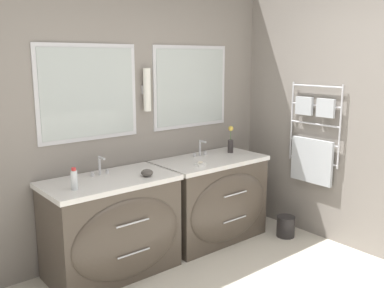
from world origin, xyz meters
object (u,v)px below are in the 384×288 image
at_px(vanity_left, 113,227).
at_px(waste_bin, 286,226).
at_px(vanity_right, 213,199).
at_px(toiletry_bottle, 74,179).
at_px(amenity_bowl, 147,173).
at_px(flower_vase, 231,142).

xyz_separation_m(vanity_left, waste_bin, (1.75, -0.44, -0.31)).
xyz_separation_m(vanity_left, vanity_right, (1.13, 0.00, 0.00)).
bearing_deg(vanity_right, toiletry_bottle, -177.63).
bearing_deg(vanity_left, toiletry_bottle, -170.03).
xyz_separation_m(vanity_right, amenity_bowl, (-0.85, -0.11, 0.44)).
distance_m(vanity_left, flower_vase, 1.56).
relative_size(toiletry_bottle, flower_vase, 0.61).
height_order(vanity_right, waste_bin, vanity_right).
relative_size(vanity_left, toiletry_bottle, 6.35).
distance_m(vanity_left, toiletry_bottle, 0.60).
distance_m(toiletry_bottle, amenity_bowl, 0.63).
xyz_separation_m(amenity_bowl, waste_bin, (1.47, -0.34, -0.75)).
distance_m(toiletry_bottle, waste_bin, 2.27).
height_order(vanity_left, amenity_bowl, amenity_bowl).
xyz_separation_m(toiletry_bottle, waste_bin, (2.09, -0.38, -0.80)).
bearing_deg(waste_bin, vanity_right, 144.43).
distance_m(amenity_bowl, waste_bin, 1.68).
bearing_deg(amenity_bowl, waste_bin, -12.98).
xyz_separation_m(vanity_right, flower_vase, (0.34, 0.10, 0.53)).
bearing_deg(vanity_left, flower_vase, 3.99).
relative_size(vanity_left, waste_bin, 5.13).
height_order(vanity_left, toiletry_bottle, toiletry_bottle).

